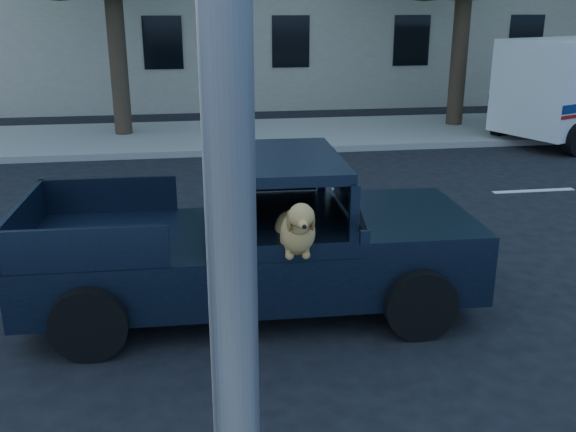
% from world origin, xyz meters
% --- Properties ---
extents(ground, '(120.00, 120.00, 0.00)m').
position_xyz_m(ground, '(0.00, 0.00, 0.00)').
color(ground, black).
rests_on(ground, ground).
extents(far_sidewalk, '(60.00, 4.00, 0.15)m').
position_xyz_m(far_sidewalk, '(0.00, 9.20, 0.07)').
color(far_sidewalk, gray).
rests_on(far_sidewalk, ground).
extents(lane_stripes, '(21.60, 0.14, 0.01)m').
position_xyz_m(lane_stripes, '(2.00, 3.40, 0.01)').
color(lane_stripes, silver).
rests_on(lane_stripes, ground).
extents(pickup_truck, '(5.00, 2.60, 1.77)m').
position_xyz_m(pickup_truck, '(-1.78, -0.57, 0.60)').
color(pickup_truck, black).
rests_on(pickup_truck, ground).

